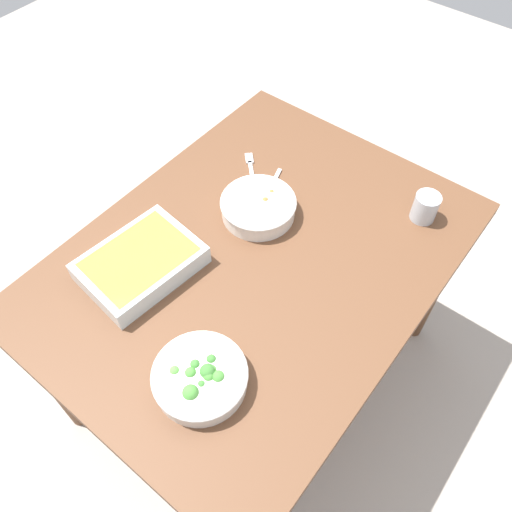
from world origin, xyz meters
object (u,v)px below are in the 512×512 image
object	(u,v)px
broccoli_bowl	(200,377)
baking_dish	(140,263)
drink_cup	(425,208)
spoon_by_stew	(268,194)
stew_bowl	(258,207)
fork_on_table	(251,170)

from	to	relation	value
broccoli_bowl	baking_dish	world-z (taller)	broccoli_bowl
drink_cup	spoon_by_stew	xyz separation A→B (m)	(-0.21, 0.41, -0.03)
broccoli_bowl	baking_dish	xyz separation A→B (m)	(0.14, 0.34, 0.00)
broccoli_bowl	drink_cup	world-z (taller)	drink_cup
stew_bowl	fork_on_table	distance (m)	0.19
drink_cup	broccoli_bowl	bearing A→B (deg)	168.32
broccoli_bowl	drink_cup	size ratio (longest dim) A/B	2.60
spoon_by_stew	broccoli_bowl	bearing A→B (deg)	-156.82
stew_bowl	broccoli_bowl	bearing A→B (deg)	-156.02
baking_dish	spoon_by_stew	world-z (taller)	baking_dish
stew_bowl	drink_cup	xyz separation A→B (m)	(0.28, -0.38, 0.01)
baking_dish	fork_on_table	distance (m)	0.48
spoon_by_stew	fork_on_table	xyz separation A→B (m)	(0.05, 0.10, -0.00)
fork_on_table	drink_cup	bearing A→B (deg)	-73.01
stew_bowl	fork_on_table	size ratio (longest dim) A/B	1.58
drink_cup	spoon_by_stew	world-z (taller)	drink_cup
stew_bowl	spoon_by_stew	bearing A→B (deg)	17.95
broccoli_bowl	spoon_by_stew	size ratio (longest dim) A/B	1.28
broccoli_bowl	spoon_by_stew	world-z (taller)	broccoli_bowl
stew_bowl	broccoli_bowl	world-z (taller)	broccoli_bowl
baking_dish	stew_bowl	bearing A→B (deg)	-18.82
baking_dish	spoon_by_stew	distance (m)	0.44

